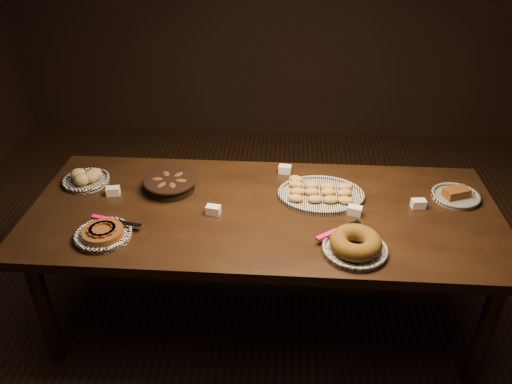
# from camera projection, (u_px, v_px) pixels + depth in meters

# --- Properties ---
(ground) EXTENTS (5.00, 5.00, 0.00)m
(ground) POSITION_uv_depth(u_px,v_px,m) (263.00, 314.00, 2.95)
(ground) COLOR black
(ground) RESTS_ON ground
(buffet_table) EXTENTS (2.40, 1.00, 0.75)m
(buffet_table) POSITION_uv_depth(u_px,v_px,m) (264.00, 221.00, 2.59)
(buffet_table) COLOR black
(buffet_table) RESTS_ON ground
(apple_tart_plate) EXTENTS (0.30, 0.27, 0.05)m
(apple_tart_plate) POSITION_uv_depth(u_px,v_px,m) (103.00, 233.00, 2.34)
(apple_tart_plate) COLOR white
(apple_tart_plate) RESTS_ON buffet_table
(madeleine_platter) EXTENTS (0.45, 0.37, 0.05)m
(madeleine_platter) POSITION_uv_depth(u_px,v_px,m) (320.00, 193.00, 2.64)
(madeleine_platter) COLOR black
(madeleine_platter) RESTS_ON buffet_table
(bundt_cake_plate) EXTENTS (0.33, 0.36, 0.09)m
(bundt_cake_plate) POSITION_uv_depth(u_px,v_px,m) (355.00, 245.00, 2.24)
(bundt_cake_plate) COLOR black
(bundt_cake_plate) RESTS_ON buffet_table
(croissant_basket) EXTENTS (0.29, 0.29, 0.07)m
(croissant_basket) POSITION_uv_depth(u_px,v_px,m) (170.00, 183.00, 2.69)
(croissant_basket) COLOR black
(croissant_basket) RESTS_ON buffet_table
(bread_roll_plate) EXTENTS (0.26, 0.26, 0.08)m
(bread_roll_plate) POSITION_uv_depth(u_px,v_px,m) (86.00, 178.00, 2.75)
(bread_roll_plate) COLOR white
(bread_roll_plate) RESTS_ON buffet_table
(loaf_plate) EXTENTS (0.25, 0.25, 0.06)m
(loaf_plate) POSITION_uv_depth(u_px,v_px,m) (456.00, 195.00, 2.62)
(loaf_plate) COLOR black
(loaf_plate) RESTS_ON buffet_table
(tent_cards) EXTENTS (1.67, 0.49, 0.04)m
(tent_cards) POSITION_uv_depth(u_px,v_px,m) (276.00, 196.00, 2.61)
(tent_cards) COLOR white
(tent_cards) RESTS_ON buffet_table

